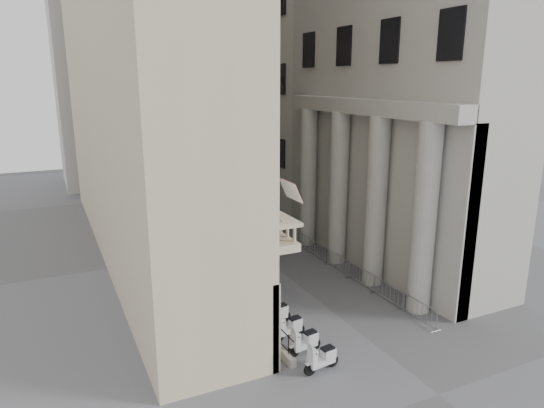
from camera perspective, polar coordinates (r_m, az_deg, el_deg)
The scene contains 34 objects.
ground at distance 21.35m, azimuth 19.03°, elevation -20.44°, with size 120.00×120.00×0.00m, color #505053.
far_building at distance 61.54m, azimuth -13.82°, elevation 16.83°, with size 22.00×10.00×30.00m, color beige.
iron_fence at distance 33.49m, azimuth -8.79°, elevation -6.66°, with size 0.30×28.00×1.40m, color black, non-canonical shape.
blue_awning at distance 43.41m, azimuth -1.17°, elevation -1.57°, with size 1.60×3.00×3.00m, color navy, non-canonical shape.
flag at distance 22.67m, azimuth 2.02°, elevation -17.35°, with size 1.00×1.40×8.20m, color #9E0C11, non-canonical shape.
scooter_0 at distance 21.76m, azimuth 5.85°, elevation -18.91°, with size 0.56×1.40×1.50m, color silver, non-canonical shape.
scooter_1 at distance 22.83m, azimuth 3.85°, elevation -17.12°, with size 0.56×1.40×1.50m, color silver, non-canonical shape.
scooter_2 at distance 23.95m, azimuth 2.06°, elevation -15.48°, with size 0.56×1.40×1.50m, color silver, non-canonical shape.
scooter_3 at distance 25.10m, azimuth 0.46°, elevation -13.98°, with size 0.56×1.40×1.50m, color silver, non-canonical shape.
scooter_4 at distance 26.28m, azimuth -0.98°, elevation -12.60°, with size 0.56×1.40×1.50m, color silver, non-canonical shape.
scooter_5 at distance 27.50m, azimuth -2.27°, elevation -11.33°, with size 0.56×1.40×1.50m, color silver, non-canonical shape.
scooter_6 at distance 28.73m, azimuth -3.45°, elevation -10.16°, with size 0.56×1.40×1.50m, color silver, non-canonical shape.
scooter_7 at distance 29.99m, azimuth -4.52°, elevation -9.09°, with size 0.56×1.40×1.50m, color silver, non-canonical shape.
scooter_8 at distance 31.27m, azimuth -5.50°, elevation -8.11°, with size 0.56×1.40×1.50m, color silver, non-canonical shape.
scooter_9 at distance 32.56m, azimuth -6.40°, elevation -7.20°, with size 0.56×1.40×1.50m, color silver, non-canonical shape.
scooter_10 at distance 33.87m, azimuth -7.23°, elevation -6.35°, with size 0.56×1.40×1.50m, color silver, non-canonical shape.
scooter_11 at distance 35.20m, azimuth -7.99°, elevation -5.57°, with size 0.56×1.40×1.50m, color silver, non-canonical shape.
scooter_12 at distance 36.53m, azimuth -8.69°, elevation -4.85°, with size 0.56×1.40×1.50m, color silver, non-canonical shape.
scooter_13 at distance 37.88m, azimuth -9.35°, elevation -4.17°, with size 0.56×1.40×1.50m, color silver, non-canonical shape.
scooter_14 at distance 39.23m, azimuth -9.96°, elevation -3.55°, with size 0.56×1.40×1.50m, color silver, non-canonical shape.
barrier_0 at distance 26.49m, azimuth 16.88°, elevation -13.03°, with size 0.60×2.40×1.10m, color #95979C, non-canonical shape.
barrier_1 at distance 28.17m, azimuth 13.43°, elevation -11.08°, with size 0.60×2.40×1.10m, color #95979C, non-canonical shape.
barrier_2 at distance 29.96m, azimuth 10.42°, elevation -9.33°, with size 0.60×2.40×1.10m, color #95979C, non-canonical shape.
barrier_3 at distance 31.84m, azimuth 7.79°, elevation -7.75°, with size 0.60×2.40×1.10m, color #95979C, non-canonical shape.
barrier_4 at distance 33.81m, azimuth 5.47°, elevation -6.34°, with size 0.60×2.40×1.10m, color #95979C, non-canonical shape.
barrier_5 at distance 35.84m, azimuth 3.42°, elevation -5.08°, with size 0.60×2.40×1.10m, color #95979C, non-canonical shape.
barrier_6 at distance 37.93m, azimuth 1.60°, elevation -3.96°, with size 0.60×2.40×1.10m, color #95979C, non-canonical shape.
barrier_7 at distance 40.06m, azimuth -0.02°, elevation -2.94°, with size 0.60×2.40×1.10m, color #95979C, non-canonical shape.
security_tent at distance 34.62m, azimuth -8.82°, elevation -0.96°, with size 4.23×4.23×3.44m.
street_lamp at distance 41.03m, azimuth -10.53°, elevation 4.24°, with size 2.53×1.13×8.18m.
info_kiosk at distance 32.47m, azimuth -8.24°, elevation -5.73°, with size 0.48×0.82×1.67m.
pedestrian_a at distance 42.92m, azimuth -7.90°, elevation -0.73°, with size 0.62×0.40×1.69m, color black.
pedestrian_b at distance 49.36m, azimuth -7.70°, elevation 1.36°, with size 0.90×0.70×1.85m, color black.
pedestrian_c at distance 50.41m, azimuth -12.22°, elevation 1.40°, with size 0.88×0.57×1.80m, color black.
Camera 1 is at (-12.96, -12.08, 11.91)m, focal length 32.00 mm.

